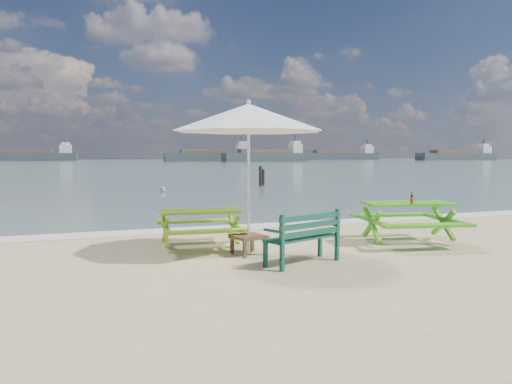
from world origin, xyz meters
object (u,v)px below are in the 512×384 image
object	(u,v)px
park_bench	(302,248)
swimmer	(163,203)
side_table	(249,244)
beer_bottle	(412,200)
patio_umbrella	(249,118)
picnic_table_left	(200,229)
picnic_table_right	(408,224)

from	to	relation	value
park_bench	swimmer	world-z (taller)	park_bench
side_table	beer_bottle	xyz separation A→B (m)	(3.30, -0.31, 0.74)
park_bench	patio_umbrella	bearing A→B (deg)	120.15
park_bench	beer_bottle	distance (m)	2.87
picnic_table_left	picnic_table_right	size ratio (longest dim) A/B	0.79
side_table	swimmer	size ratio (longest dim) A/B	0.42
picnic_table_right	swimmer	xyz separation A→B (m)	(-2.35, 15.51, -0.92)
picnic_table_left	beer_bottle	world-z (taller)	beer_bottle
park_bench	beer_bottle	size ratio (longest dim) A/B	5.90
park_bench	swimmer	distance (m)	16.48
picnic_table_left	picnic_table_right	bearing A→B (deg)	-14.35
picnic_table_left	swimmer	xyz separation A→B (m)	(1.72, 14.46, -0.86)
beer_bottle	swimmer	distance (m)	15.99
side_table	beer_bottle	bearing A→B (deg)	-5.44
swimmer	beer_bottle	bearing A→B (deg)	-81.96
picnic_table_right	picnic_table_left	bearing A→B (deg)	165.65
picnic_table_left	swimmer	size ratio (longest dim) A/B	1.15
picnic_table_right	side_table	distance (m)	3.43
side_table	beer_bottle	size ratio (longest dim) A/B	2.66
picnic_table_right	beer_bottle	size ratio (longest dim) A/B	9.24
picnic_table_left	swimmer	distance (m)	14.59
patio_umbrella	swimmer	distance (m)	15.77
picnic_table_left	park_bench	xyz separation A→B (m)	(1.24, -1.99, -0.09)
picnic_table_right	patio_umbrella	bearing A→B (deg)	179.07
picnic_table_left	park_bench	world-z (taller)	park_bench
swimmer	picnic_table_right	bearing A→B (deg)	-81.37
patio_umbrella	beer_bottle	bearing A→B (deg)	-5.44
side_table	patio_umbrella	bearing A→B (deg)	0.00
picnic_table_right	patio_umbrella	size ratio (longest dim) A/B	0.70
park_bench	swimmer	xyz separation A→B (m)	(0.48, 16.46, -0.77)
patio_umbrella	swimmer	xyz separation A→B (m)	(1.07, 15.45, -2.97)
beer_bottle	swimmer	size ratio (longest dim) A/B	0.16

